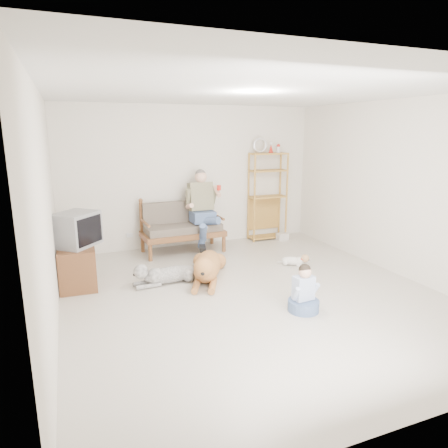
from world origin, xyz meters
name	(u,v)px	position (x,y,z in m)	size (l,w,h in m)	color
floor	(252,294)	(0.00, 0.00, 0.00)	(5.50, 5.50, 0.00)	beige
ceiling	(255,91)	(0.00, 0.00, 2.70)	(5.50, 5.50, 0.00)	silver
wall_back	(192,177)	(0.00, 2.75, 1.35)	(5.00, 5.00, 0.00)	beige
wall_front	(425,260)	(0.00, -2.75, 1.35)	(5.00, 5.00, 0.00)	beige
wall_left	(47,213)	(-2.50, 0.00, 1.35)	(5.50, 5.50, 0.00)	beige
wall_right	(400,189)	(2.50, 0.00, 1.35)	(5.50, 5.50, 0.00)	beige
loveseat	(182,226)	(-0.33, 2.36, 0.49)	(1.53, 0.76, 0.95)	brown
man	(203,216)	(0.02, 2.12, 0.70)	(0.58, 0.83, 1.34)	slate
etagere	(268,196)	(1.56, 2.55, 0.92)	(0.80, 0.35, 2.09)	#AA7735
book_stack	(282,236)	(1.82, 2.34, 0.07)	(0.22, 0.16, 0.14)	silver
tv_stand	(77,265)	(-2.23, 1.28, 0.30)	(0.53, 0.92, 0.60)	brown
crt_tv	(77,229)	(-2.20, 1.26, 0.84)	(0.74, 0.75, 0.49)	slate
wall_outlet	(130,235)	(-1.25, 2.73, 0.30)	(0.12, 0.02, 0.08)	silver
golden_retriever	(207,266)	(-0.39, 0.79, 0.20)	(0.84, 1.54, 0.50)	#B2733D
shaggy_dog	(164,275)	(-1.04, 0.84, 0.14)	(1.19, 0.36, 0.35)	silver
terrier	(297,260)	(1.23, 0.82, 0.09)	(0.45, 0.43, 0.21)	white
child	(304,294)	(0.38, -0.71, 0.22)	(0.39, 0.39, 0.62)	slate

